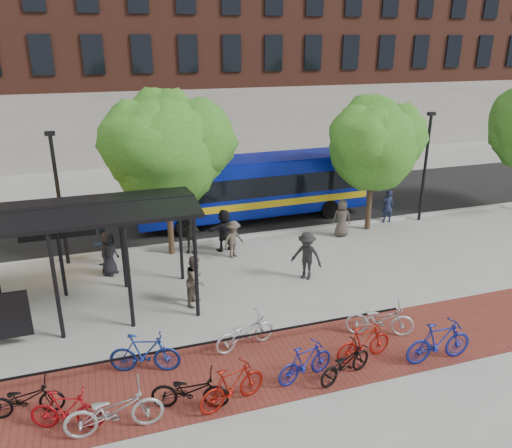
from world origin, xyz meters
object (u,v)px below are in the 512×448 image
object	(u,v)px
bike_10	(380,319)
pedestrian_3	(234,239)
tree_b	(167,144)
tree_c	(375,141)
bike_0	(25,399)
pedestrian_2	(102,243)
bike_2	(114,410)
pedestrian_5	(224,230)
lamp_post_left	(59,196)
pedestrian_9	(307,256)
pedestrian_0	(109,253)
pedestrian_8	(196,280)
lamp_post_right	(425,164)
bike_1	(67,410)
bike_7	(305,362)
pedestrian_4	(190,235)
pedestrian_6	(342,218)
bike_3	(145,353)
bike_5	(232,386)
bus	(253,184)
bus_shelter	(10,230)
pedestrian_7	(387,206)
bike_9	(364,343)
bike_4	(190,390)
bike_11	(439,342)
bike_6	(245,332)

from	to	relation	value
bike_10	pedestrian_3	distance (m)	7.20
tree_b	tree_c	distance (m)	9.00
bike_0	pedestrian_2	bearing A→B (deg)	-8.61
bike_2	pedestrian_5	world-z (taller)	pedestrian_5
lamp_post_left	pedestrian_9	size ratio (longest dim) A/B	2.86
tree_b	pedestrian_0	size ratio (longest dim) A/B	3.83
pedestrian_8	pedestrian_9	xyz separation A→B (m)	(4.16, 0.56, 0.05)
lamp_post_right	bike_1	world-z (taller)	lamp_post_right
bike_1	bike_7	xyz separation A→B (m)	(5.71, -0.05, 0.01)
pedestrian_3	pedestrian_9	size ratio (longest dim) A/B	0.85
lamp_post_right	pedestrian_4	distance (m)	11.42
bike_10	pedestrian_6	size ratio (longest dim) A/B	1.20
tree_c	bike_1	world-z (taller)	tree_c
bike_3	bike_5	world-z (taller)	bike_3
tree_b	bike_5	world-z (taller)	tree_b
bus	bike_5	xyz separation A→B (m)	(-4.47, -12.39, -1.18)
bike_0	pedestrian_4	size ratio (longest dim) A/B	1.13
bus_shelter	pedestrian_2	xyz separation A→B (m)	(2.48, 3.59, -2.15)
pedestrian_3	pedestrian_7	world-z (taller)	pedestrian_7
bus_shelter	tree_b	world-z (taller)	tree_b
bike_3	pedestrian_5	xyz separation A→B (m)	(4.01, 7.14, 0.32)
bike_2	bike_3	world-z (taller)	bike_2
pedestrian_4	pedestrian_6	xyz separation A→B (m)	(6.67, -0.27, 0.07)
bus_shelter	pedestrian_8	xyz separation A→B (m)	(5.25, -0.59, -2.15)
pedestrian_2	bike_1	bearing A→B (deg)	44.48
pedestrian_0	pedestrian_3	xyz separation A→B (m)	(4.77, 0.08, -0.08)
bike_1	bike_9	bearing A→B (deg)	-69.96
bike_3	bike_1	bearing A→B (deg)	146.38
pedestrian_8	bike_1	bearing A→B (deg)	172.77
bike_4	bike_11	world-z (taller)	bike_11
pedestrian_3	pedestrian_6	xyz separation A→B (m)	(5.14, 0.73, 0.07)
tree_b	pedestrian_2	bearing A→B (deg)	-174.96
bike_10	pedestrian_8	size ratio (longest dim) A/B	1.18
bike_0	pedestrian_3	size ratio (longest dim) A/B	1.12
pedestrian_3	bike_0	bearing A→B (deg)	-162.42
tree_c	pedestrian_5	size ratio (longest dim) A/B	3.37
lamp_post_right	pedestrian_7	xyz separation A→B (m)	(-1.69, 0.20, -1.96)
bike_0	pedestrian_6	world-z (taller)	pedestrian_6
bike_2	bike_4	xyz separation A→B (m)	(1.73, 0.24, -0.08)
bike_3	pedestrian_4	bearing A→B (deg)	-2.63
bike_5	bike_10	bearing A→B (deg)	-90.15
pedestrian_4	pedestrian_6	bearing A→B (deg)	20.77
pedestrian_8	bike_9	bearing A→B (deg)	-107.81
bike_6	bike_4	bearing A→B (deg)	122.31
bike_4	pedestrian_8	world-z (taller)	pedestrian_8
pedestrian_6	pedestrian_7	world-z (taller)	pedestrian_6
tree_b	tree_c	world-z (taller)	tree_b
bike_7	pedestrian_9	world-z (taller)	pedestrian_9
bike_1	pedestrian_0	world-z (taller)	pedestrian_0
lamp_post_left	bike_5	xyz separation A→B (m)	(3.93, -9.74, -2.21)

